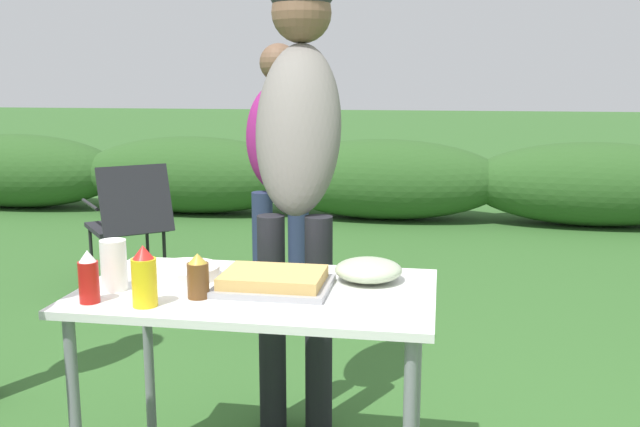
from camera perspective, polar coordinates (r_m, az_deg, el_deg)
shrub_hedge at (r=7.12m, az=5.14°, el=2.75°), size 14.40×0.90×0.80m
folding_table at (r=2.26m, az=-5.00°, el=-7.85°), size 1.10×0.64×0.74m
food_tray at (r=2.22m, az=-3.75°, el=-5.44°), size 0.35×0.27×0.06m
plate_stack at (r=2.39m, az=-10.82°, el=-4.60°), size 0.23×0.23×0.04m
mixing_bowl at (r=2.31m, az=3.89°, el=-4.53°), size 0.22×0.22×0.07m
paper_cup_stack at (r=2.28m, az=-16.17°, el=-3.99°), size 0.08×0.08×0.16m
mustard_bottle at (r=2.10m, az=-13.89°, el=-4.98°), size 0.07×0.07×0.18m
ketchup_bottle at (r=2.18m, az=-18.02°, el=-4.91°), size 0.06×0.06×0.16m
beer_bottle at (r=2.15m, az=-9.73°, el=-5.01°), size 0.07×0.07×0.14m
standing_person_in_olive_jacket at (r=2.80m, az=-1.74°, el=6.01°), size 0.37×0.51×1.78m
standing_person_in_dark_puffer at (r=3.99m, az=-3.25°, el=4.36°), size 0.41×0.33×1.57m
camp_chair_green_behind_table at (r=4.93m, az=-14.99°, el=-0.32°), size 0.73×0.75×0.83m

